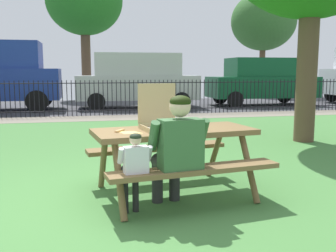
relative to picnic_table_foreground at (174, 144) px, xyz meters
name	(u,v)px	position (x,y,z in m)	size (l,w,h in m)	color
ground	(89,159)	(-0.94, 2.09, -0.61)	(28.00, 12.45, 0.02)	#457D3C
cobblestone_walkway	(86,119)	(-0.94, 7.61, -0.60)	(28.00, 1.40, 0.01)	gray
street_asphalt	(85,106)	(-0.94, 11.75, -0.60)	(28.00, 6.88, 0.01)	#38383D
picnic_table_foreground	(174,144)	(0.00, 0.00, 0.00)	(1.99, 1.72, 0.79)	brown
pizza_box_open	(161,118)	(-0.15, 0.03, 0.29)	(0.52, 0.53, 0.51)	tan
pizza_slice_on_table	(127,132)	(-0.54, -0.12, 0.18)	(0.30, 0.27, 0.02)	#F9C861
adult_at_table	(177,148)	(-0.09, -0.52, 0.06)	(0.63, 0.63, 1.19)	#2C2C2C
child_at_table	(134,166)	(-0.54, -0.61, -0.08)	(0.34, 0.34, 0.85)	black
iron_fence_streetside	(85,98)	(-0.94, 8.31, -0.02)	(21.73, 0.03, 1.13)	black
parked_car_right	(137,79)	(1.05, 10.72, 0.50)	(4.67, 2.10, 2.08)	#B6BBB6
parked_car_far_right	(262,81)	(6.22, 10.73, 0.41)	(4.43, 1.98, 1.94)	#0D4927
far_tree_midleft	(84,1)	(-0.81, 16.75, 4.35)	(3.90, 3.90, 6.75)	brown
far_tree_center	(264,21)	(9.13, 16.75, 3.60)	(3.67, 3.67, 5.87)	brown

